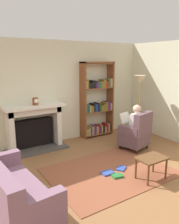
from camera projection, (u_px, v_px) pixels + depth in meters
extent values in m
plane|color=brown|center=(119.00, 178.00, 4.32)|extent=(14.00, 14.00, 0.00)
cube|color=beige|center=(59.00, 92.00, 6.11)|extent=(5.60, 0.10, 2.70)
cube|color=beige|center=(164.00, 91.00, 6.45)|extent=(0.10, 5.20, 2.70)
cube|color=brown|center=(110.00, 171.00, 4.57)|extent=(2.40, 1.80, 0.01)
cube|color=#4C4742|center=(37.00, 149.00, 5.67)|extent=(1.50, 0.64, 0.05)
cube|color=black|center=(33.00, 133.00, 5.76)|extent=(0.98, 0.20, 0.70)
cube|color=silver|center=(10.00, 132.00, 5.32)|extent=(0.12, 0.44, 1.08)
cube|color=silver|center=(56.00, 125.00, 5.94)|extent=(0.12, 0.44, 1.08)
cube|color=silver|center=(33.00, 110.00, 5.53)|extent=(1.30, 0.44, 0.16)
cube|color=silver|center=(34.00, 106.00, 5.46)|extent=(1.46, 0.56, 0.06)
cylinder|color=brown|center=(35.00, 101.00, 5.43)|extent=(0.14, 0.14, 0.18)
cylinder|color=white|center=(36.00, 101.00, 5.37)|extent=(0.10, 0.01, 0.10)
cube|color=brown|center=(83.00, 101.00, 6.33)|extent=(0.04, 0.32, 2.15)
cube|color=brown|center=(110.00, 98.00, 6.83)|extent=(0.04, 0.32, 2.15)
cube|color=brown|center=(97.00, 62.00, 6.35)|extent=(1.00, 0.32, 0.04)
cube|color=brown|center=(97.00, 133.00, 6.81)|extent=(0.96, 0.32, 0.02)
cube|color=#997F4C|center=(85.00, 132.00, 6.55)|extent=(0.04, 0.26, 0.19)
cube|color=#997F4C|center=(86.00, 132.00, 6.57)|extent=(0.04, 0.26, 0.19)
cube|color=#997F4C|center=(88.00, 131.00, 6.60)|extent=(0.06, 0.26, 0.23)
cube|color=navy|center=(89.00, 131.00, 6.63)|extent=(0.04, 0.26, 0.19)
cube|color=#997F4C|center=(91.00, 130.00, 6.65)|extent=(0.06, 0.26, 0.25)
cube|color=#4C1E59|center=(93.00, 129.00, 6.69)|extent=(0.08, 0.26, 0.26)
cube|color=#997F4C|center=(95.00, 130.00, 6.74)|extent=(0.07, 0.26, 0.22)
cube|color=maroon|center=(97.00, 129.00, 6.78)|extent=(0.05, 0.26, 0.25)
cube|color=navy|center=(99.00, 130.00, 6.81)|extent=(0.05, 0.26, 0.16)
cube|color=#997F4C|center=(100.00, 128.00, 6.83)|extent=(0.04, 0.26, 0.25)
cube|color=black|center=(102.00, 128.00, 6.86)|extent=(0.06, 0.26, 0.22)
cube|color=#997F4C|center=(103.00, 129.00, 6.90)|extent=(0.05, 0.26, 0.18)
cube|color=maroon|center=(105.00, 127.00, 6.93)|extent=(0.08, 0.26, 0.25)
cube|color=#997F4C|center=(107.00, 127.00, 6.96)|extent=(0.04, 0.26, 0.25)
cube|color=black|center=(108.00, 127.00, 6.99)|extent=(0.05, 0.26, 0.22)
cube|color=brown|center=(97.00, 111.00, 6.66)|extent=(0.96, 0.32, 0.02)
cube|color=#1E592D|center=(85.00, 108.00, 6.40)|extent=(0.06, 0.26, 0.24)
cube|color=navy|center=(87.00, 109.00, 6.43)|extent=(0.04, 0.26, 0.21)
cube|color=#997F4C|center=(88.00, 108.00, 6.46)|extent=(0.05, 0.26, 0.21)
cube|color=brown|center=(90.00, 109.00, 6.50)|extent=(0.09, 0.26, 0.18)
cube|color=black|center=(92.00, 107.00, 6.53)|extent=(0.05, 0.26, 0.23)
cube|color=navy|center=(94.00, 107.00, 6.57)|extent=(0.09, 0.26, 0.22)
cube|color=black|center=(97.00, 107.00, 6.61)|extent=(0.05, 0.26, 0.24)
cube|color=#1E592D|center=(98.00, 108.00, 6.65)|extent=(0.05, 0.26, 0.17)
cube|color=brown|center=(100.00, 108.00, 6.69)|extent=(0.08, 0.26, 0.16)
cube|color=brown|center=(102.00, 107.00, 6.72)|extent=(0.05, 0.26, 0.19)
cube|color=brown|center=(104.00, 106.00, 6.75)|extent=(0.08, 0.26, 0.24)
cube|color=#4C1E59|center=(107.00, 105.00, 6.80)|extent=(0.09, 0.26, 0.25)
cube|color=#997F4C|center=(109.00, 106.00, 6.86)|extent=(0.09, 0.26, 0.20)
cube|color=brown|center=(97.00, 88.00, 6.51)|extent=(0.96, 0.32, 0.02)
cube|color=#997F4C|center=(85.00, 84.00, 6.24)|extent=(0.04, 0.26, 0.23)
cube|color=brown|center=(86.00, 84.00, 6.26)|extent=(0.04, 0.26, 0.25)
cube|color=black|center=(88.00, 85.00, 6.31)|extent=(0.08, 0.26, 0.16)
cube|color=black|center=(91.00, 85.00, 6.35)|extent=(0.07, 0.26, 0.18)
cube|color=black|center=(93.00, 84.00, 6.39)|extent=(0.06, 0.26, 0.21)
cube|color=#4C1E59|center=(95.00, 85.00, 6.43)|extent=(0.08, 0.26, 0.16)
cube|color=#1E592D|center=(98.00, 85.00, 6.48)|extent=(0.09, 0.26, 0.17)
cube|color=brown|center=(100.00, 84.00, 6.53)|extent=(0.08, 0.26, 0.17)
cube|color=brown|center=(103.00, 83.00, 6.57)|extent=(0.08, 0.26, 0.23)
cube|color=maroon|center=(105.00, 84.00, 6.61)|extent=(0.08, 0.26, 0.18)
cube|color=#1E592D|center=(107.00, 83.00, 6.65)|extent=(0.05, 0.26, 0.22)
cube|color=#997F4C|center=(109.00, 83.00, 6.69)|extent=(0.09, 0.26, 0.24)
cube|color=brown|center=(97.00, 64.00, 6.35)|extent=(0.96, 0.32, 0.02)
cylinder|color=#331E14|center=(131.00, 142.00, 6.09)|extent=(0.05, 0.05, 0.12)
cylinder|color=#331E14|center=(120.00, 147.00, 5.72)|extent=(0.05, 0.05, 0.12)
cylinder|color=#331E14|center=(147.00, 146.00, 5.78)|extent=(0.05, 0.05, 0.12)
cylinder|color=#331E14|center=(137.00, 152.00, 5.41)|extent=(0.05, 0.05, 0.12)
cube|color=#5D444B|center=(134.00, 139.00, 5.70)|extent=(0.78, 0.75, 0.30)
cube|color=#5D444B|center=(143.00, 124.00, 5.45)|extent=(0.66, 0.32, 0.55)
cube|color=#5D444B|center=(140.00, 126.00, 5.84)|extent=(0.26, 0.55, 0.22)
cube|color=#5D444B|center=(128.00, 131.00, 5.45)|extent=(0.26, 0.55, 0.22)
cube|color=silver|center=(136.00, 124.00, 5.58)|extent=(0.36, 0.28, 0.50)
sphere|color=#D8AD8C|center=(137.00, 109.00, 5.50)|extent=(0.20, 0.20, 0.20)
cube|color=#191E3F|center=(131.00, 129.00, 5.81)|extent=(0.22, 0.42, 0.12)
cube|color=#191E3F|center=(127.00, 130.00, 5.70)|extent=(0.22, 0.42, 0.12)
cylinder|color=#191E3F|center=(124.00, 137.00, 5.99)|extent=(0.10, 0.10, 0.42)
cylinder|color=#191E3F|center=(121.00, 139.00, 5.88)|extent=(0.10, 0.10, 0.42)
cube|color=white|center=(125.00, 117.00, 5.77)|extent=(0.38, 0.20, 0.25)
cube|color=slate|center=(17.00, 199.00, 3.33)|extent=(0.84, 1.75, 0.40)
cube|color=slate|center=(39.00, 206.00, 2.66)|extent=(0.71, 0.22, 0.24)
cube|color=brown|center=(152.00, 158.00, 4.21)|extent=(0.56, 0.39, 0.03)
cylinder|color=brown|center=(148.00, 176.00, 4.00)|extent=(0.04, 0.04, 0.41)
cylinder|color=brown|center=(166.00, 169.00, 4.26)|extent=(0.04, 0.04, 0.41)
cylinder|color=brown|center=(136.00, 169.00, 4.26)|extent=(0.04, 0.04, 0.41)
cylinder|color=brown|center=(153.00, 163.00, 4.51)|extent=(0.04, 0.04, 0.41)
cube|color=#334CA5|center=(107.00, 173.00, 4.47)|extent=(0.24, 0.19, 0.03)
cube|color=#267233|center=(117.00, 176.00, 4.34)|extent=(0.23, 0.19, 0.04)
cube|color=#334CA5|center=(121.00, 168.00, 4.66)|extent=(0.28, 0.26, 0.03)
cylinder|color=#B7933F|center=(137.00, 137.00, 6.61)|extent=(0.24, 0.24, 0.03)
cylinder|color=#B7933F|center=(138.00, 110.00, 6.43)|extent=(0.03, 0.03, 1.55)
cone|color=beige|center=(140.00, 79.00, 6.24)|extent=(0.32, 0.32, 0.22)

